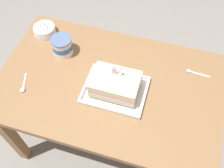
# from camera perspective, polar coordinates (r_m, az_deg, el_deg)

# --- Properties ---
(ground_plane) EXTENTS (8.00, 8.00, 0.00)m
(ground_plane) POSITION_cam_1_polar(r_m,az_deg,el_deg) (2.00, -0.48, -11.40)
(ground_plane) COLOR gray
(dining_table) EXTENTS (1.21, 0.77, 0.72)m
(dining_table) POSITION_cam_1_polar(r_m,az_deg,el_deg) (1.45, -0.64, -2.00)
(dining_table) COLOR olive
(dining_table) RESTS_ON ground_plane
(foil_tray) EXTENTS (0.33, 0.25, 0.02)m
(foil_tray) POSITION_cam_1_polar(r_m,az_deg,el_deg) (1.34, 0.70, -1.48)
(foil_tray) COLOR silver
(foil_tray) RESTS_ON dining_table
(birthday_cake) EXTENTS (0.24, 0.17, 0.15)m
(birthday_cake) POSITION_cam_1_polar(r_m,az_deg,el_deg) (1.28, 0.73, 0.04)
(birthday_cake) COLOR beige
(birthday_cake) RESTS_ON foil_tray
(bowl_stack) EXTENTS (0.13, 0.13, 0.10)m
(bowl_stack) POSITION_cam_1_polar(r_m,az_deg,el_deg) (1.65, -14.83, 11.55)
(bowl_stack) COLOR white
(bowl_stack) RESTS_ON dining_table
(ice_cream_tub) EXTENTS (0.12, 0.12, 0.11)m
(ice_cream_tub) POSITION_cam_1_polar(r_m,az_deg,el_deg) (1.49, -11.06, 8.36)
(ice_cream_tub) COLOR white
(ice_cream_tub) RESTS_ON dining_table
(serving_spoon_near_tray) EXTENTS (0.13, 0.02, 0.01)m
(serving_spoon_near_tray) POSITION_cam_1_polar(r_m,az_deg,el_deg) (1.48, 17.59, 2.59)
(serving_spoon_near_tray) COLOR silver
(serving_spoon_near_tray) RESTS_ON dining_table
(serving_spoon_by_bowls) EXTENTS (0.06, 0.13, 0.01)m
(serving_spoon_by_bowls) POSITION_cam_1_polar(r_m,az_deg,el_deg) (1.43, -19.31, -0.78)
(serving_spoon_by_bowls) COLOR silver
(serving_spoon_by_bowls) RESTS_ON dining_table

